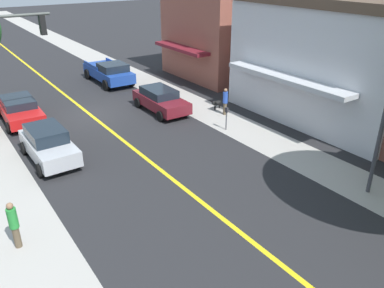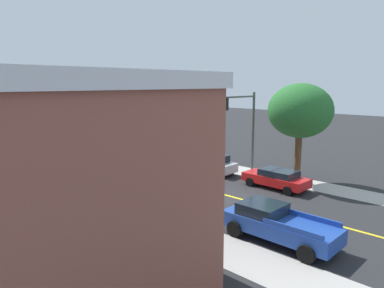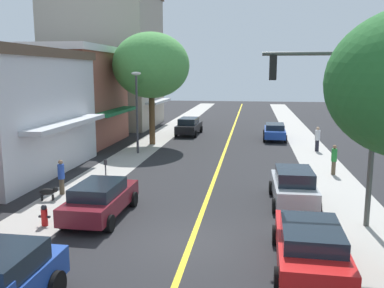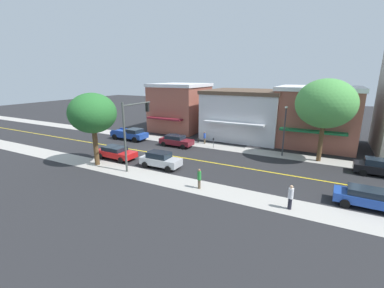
{
  "view_description": "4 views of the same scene",
  "coord_description": "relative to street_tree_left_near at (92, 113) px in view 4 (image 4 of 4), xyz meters",
  "views": [
    {
      "loc": [
        7.68,
        22.34,
        8.6
      ],
      "look_at": [
        -0.58,
        10.32,
        1.8
      ],
      "focal_mm": 36.68,
      "sensor_mm": 36.0,
      "label": 1
    },
    {
      "loc": [
        -18.2,
        -13.92,
        7.4
      ],
      "look_at": [
        2.15,
        5.54,
        2.6
      ],
      "focal_mm": 33.35,
      "sensor_mm": 36.0,
      "label": 2
    },
    {
      "loc": [
        1.98,
        -13.13,
        5.72
      ],
      "look_at": [
        -0.81,
        5.77,
        2.4
      ],
      "focal_mm": 38.73,
      "sensor_mm": 36.0,
      "label": 3
    },
    {
      "loc": [
        24.51,
        19.31,
        9.12
      ],
      "look_at": [
        0.55,
        6.69,
        1.93
      ],
      "focal_mm": 24.4,
      "sensor_mm": 36.0,
      "label": 4
    }
  ],
  "objects": [
    {
      "name": "ground_plane",
      "position": [
        -6.19,
        1.59,
        -5.4
      ],
      "size": [
        140.0,
        140.0,
        0.0
      ],
      "primitive_type": "plane",
      "color": "#262628"
    },
    {
      "name": "sidewalk_left",
      "position": [
        -12.49,
        1.59,
        -5.39
      ],
      "size": [
        2.66,
        126.0,
        0.01
      ],
      "primitive_type": "cube",
      "color": "#ADA8A0",
      "rests_on": "ground"
    },
    {
      "name": "sidewalk_right",
      "position": [
        0.11,
        1.59,
        -5.39
      ],
      "size": [
        2.66,
        126.0,
        0.01
      ],
      "primitive_type": "cube",
      "color": "#ADA8A0",
      "rests_on": "ground"
    },
    {
      "name": "road_centerline_stripe",
      "position": [
        -6.19,
        1.59,
        -5.4
      ],
      "size": [
        0.2,
        126.0,
        0.0
      ],
      "primitive_type": "cube",
      "color": "yellow",
      "rests_on": "ground"
    },
    {
      "name": "pale_office_building",
      "position": [
        -19.72,
        -1.35,
        -1.51
      ],
      "size": [
        9.88,
        8.13,
        7.75
      ],
      "rotation": [
        0.0,
        0.0,
        -1.57
      ],
      "color": "#935142",
      "rests_on": "ground"
    },
    {
      "name": "corner_shop_building",
      "position": [
        -19.72,
        9.88,
        -1.89
      ],
      "size": [
        11.09,
        11.04,
        6.99
      ],
      "rotation": [
        0.0,
        0.0,
        -1.57
      ],
      "color": "silver",
      "rests_on": "ground"
    },
    {
      "name": "tan_rowhouse",
      "position": [
        -19.72,
        19.45,
        -1.54
      ],
      "size": [
        10.2,
        9.93,
        7.7
      ],
      "rotation": [
        0.0,
        0.0,
        -1.57
      ],
      "color": "#935142",
      "rests_on": "ground"
    },
    {
      "name": "street_tree_left_near",
      "position": [
        0.0,
        0.0,
        0.0
      ],
      "size": [
        4.72,
        4.72,
        7.44
      ],
      "color": "brown",
      "rests_on": "ground"
    },
    {
      "name": "street_tree_right_corner",
      "position": [
        -12.17,
        20.5,
        0.83
      ],
      "size": [
        6.0,
        6.0,
        8.8
      ],
      "color": "brown",
      "rests_on": "ground"
    },
    {
      "name": "fire_hydrant",
      "position": [
        -11.89,
        2.36,
        -4.99
      ],
      "size": [
        0.44,
        0.24,
        0.82
      ],
      "color": "red",
      "rests_on": "ground"
    },
    {
      "name": "parking_meter",
      "position": [
        -11.61,
        8.24,
        -4.53
      ],
      "size": [
        0.12,
        0.18,
        1.32
      ],
      "color": "#4C4C51",
      "rests_on": "ground"
    },
    {
      "name": "traffic_light_mast",
      "position": [
        -1.04,
        4.14,
        -0.95
      ],
      "size": [
        4.16,
        0.32,
        6.71
      ],
      "rotation": [
        0.0,
        0.0,
        3.14
      ],
      "color": "#474C47",
      "rests_on": "ground"
    },
    {
      "name": "street_lamp",
      "position": [
        -12.3,
        16.65,
        -1.79
      ],
      "size": [
        0.7,
        0.36,
        5.75
      ],
      "color": "#38383D",
      "rests_on": "ground"
    },
    {
      "name": "red_sedan_right_curb",
      "position": [
        -2.45,
        0.32,
        -4.66
      ],
      "size": [
        2.22,
        4.71,
        1.38
      ],
      "rotation": [
        0.0,
        0.0,
        1.54
      ],
      "color": "red",
      "rests_on": "ground"
    },
    {
      "name": "silver_sedan_right_curb",
      "position": [
        -2.38,
        6.37,
        -4.57
      ],
      "size": [
        1.97,
        4.18,
        1.61
      ],
      "rotation": [
        0.0,
        0.0,
        1.58
      ],
      "color": "#B7BABF",
      "rests_on": "ground"
    },
    {
      "name": "maroon_sedan_left_curb",
      "position": [
        -10.12,
        3.56,
        -4.63
      ],
      "size": [
        2.03,
        4.47,
        1.45
      ],
      "rotation": [
        0.0,
        0.0,
        1.56
      ],
      "color": "maroon",
      "rests_on": "ground"
    },
    {
      "name": "blue_sedan_right_curb",
      "position": [
        -2.33,
        24.17,
        -4.65
      ],
      "size": [
        2.02,
        4.68,
        1.39
      ],
      "rotation": [
        0.0,
        0.0,
        1.55
      ],
      "color": "#1E429E",
      "rests_on": "ground"
    },
    {
      "name": "black_sedan_left_curb",
      "position": [
        -10.03,
        25.93,
        -4.58
      ],
      "size": [
        2.1,
        4.83,
        1.58
      ],
      "rotation": [
        0.0,
        0.0,
        1.54
      ],
      "color": "black",
      "rests_on": "ground"
    },
    {
      "name": "blue_pickup_truck",
      "position": [
        -10.07,
        -4.2,
        -4.53
      ],
      "size": [
        2.34,
        5.51,
        1.68
      ],
      "rotation": [
        0.0,
        0.0,
        1.56
      ],
      "color": "#1E429E",
      "rests_on": "ground"
    },
    {
      "name": "pedestrian_green_shirt",
      "position": [
        0.36,
        12.12,
        -4.48
      ],
      "size": [
        0.31,
        0.31,
        1.71
      ],
      "rotation": [
        0.0,
        0.0,
        4.18
      ],
      "color": "brown",
      "rests_on": "ground"
    },
    {
      "name": "pedestrian_blue_shirt",
      "position": [
        -13.08,
        6.3,
        -4.51
      ],
      "size": [
        0.31,
        0.31,
        1.67
      ],
      "rotation": [
        0.0,
        0.0,
        1.37
      ],
      "color": "brown",
      "rests_on": "ground"
    },
    {
      "name": "pedestrian_white_shirt",
      "position": [
        0.49,
        19.25,
        -4.44
      ],
      "size": [
        0.36,
        0.36,
        1.8
      ],
      "rotation": [
        0.0,
        0.0,
        1.53
      ],
      "color": "black",
      "rests_on": "ground"
    },
    {
      "name": "small_dog",
      "position": [
        -13.23,
        5.29,
        -4.98
      ],
      "size": [
        0.85,
        0.46,
        0.63
      ],
      "rotation": [
        0.0,
        0.0,
        0.25
      ],
      "color": "black",
      "rests_on": "ground"
    }
  ]
}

